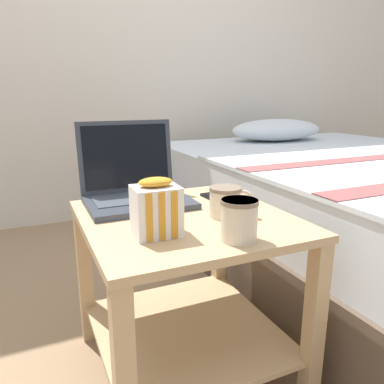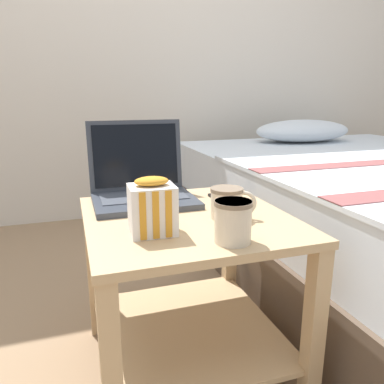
{
  "view_description": "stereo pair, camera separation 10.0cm",
  "coord_description": "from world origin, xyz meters",
  "px_view_note": "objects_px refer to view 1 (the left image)",
  "views": [
    {
      "loc": [
        -0.4,
        -0.92,
        0.82
      ],
      "look_at": [
        0.0,
        -0.04,
        0.57
      ],
      "focal_mm": 35.0,
      "sensor_mm": 36.0,
      "label": 1
    },
    {
      "loc": [
        -0.3,
        -0.96,
        0.82
      ],
      "look_at": [
        0.0,
        -0.04,
        0.57
      ],
      "focal_mm": 35.0,
      "sensor_mm": 36.0,
      "label": 2
    }
  ],
  "objects_px": {
    "mug_front_left": "(226,200)",
    "laptop": "(135,186)",
    "bed": "(356,205)",
    "cell_phone": "(222,199)",
    "snack_bag": "(156,209)",
    "mug_front_right": "(238,217)"
  },
  "relations": [
    {
      "from": "mug_front_right",
      "to": "mug_front_left",
      "type": "bearing_deg",
      "value": 70.05
    },
    {
      "from": "bed",
      "to": "cell_phone",
      "type": "relative_size",
      "value": 12.01
    },
    {
      "from": "laptop",
      "to": "mug_front_left",
      "type": "bearing_deg",
      "value": -52.78
    },
    {
      "from": "mug_front_left",
      "to": "snack_bag",
      "type": "distance_m",
      "value": 0.23
    },
    {
      "from": "cell_phone",
      "to": "laptop",
      "type": "bearing_deg",
      "value": 160.05
    },
    {
      "from": "laptop",
      "to": "snack_bag",
      "type": "xyz_separation_m",
      "value": [
        -0.03,
        -0.3,
        0.02
      ]
    },
    {
      "from": "bed",
      "to": "snack_bag",
      "type": "bearing_deg",
      "value": -157.64
    },
    {
      "from": "snack_bag",
      "to": "cell_phone",
      "type": "xyz_separation_m",
      "value": [
        0.29,
        0.21,
        -0.06
      ]
    },
    {
      "from": "mug_front_right",
      "to": "snack_bag",
      "type": "distance_m",
      "value": 0.2
    },
    {
      "from": "bed",
      "to": "mug_front_right",
      "type": "relative_size",
      "value": 15.04
    },
    {
      "from": "bed",
      "to": "snack_bag",
      "type": "xyz_separation_m",
      "value": [
        -1.25,
        -0.51,
        0.28
      ]
    },
    {
      "from": "mug_front_right",
      "to": "snack_bag",
      "type": "bearing_deg",
      "value": 145.96
    },
    {
      "from": "bed",
      "to": "snack_bag",
      "type": "relative_size",
      "value": 13.81
    },
    {
      "from": "mug_front_right",
      "to": "cell_phone",
      "type": "distance_m",
      "value": 0.35
    },
    {
      "from": "laptop",
      "to": "snack_bag",
      "type": "height_order",
      "value": "laptop"
    },
    {
      "from": "bed",
      "to": "cell_phone",
      "type": "bearing_deg",
      "value": -162.22
    },
    {
      "from": "bed",
      "to": "snack_bag",
      "type": "distance_m",
      "value": 1.38
    },
    {
      "from": "mug_front_right",
      "to": "cell_phone",
      "type": "bearing_deg",
      "value": 67.62
    },
    {
      "from": "cell_phone",
      "to": "snack_bag",
      "type": "bearing_deg",
      "value": -144.8
    },
    {
      "from": "mug_front_left",
      "to": "snack_bag",
      "type": "bearing_deg",
      "value": -166.84
    },
    {
      "from": "mug_front_left",
      "to": "laptop",
      "type": "bearing_deg",
      "value": 127.22
    },
    {
      "from": "laptop",
      "to": "mug_front_left",
      "type": "distance_m",
      "value": 0.31
    }
  ]
}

